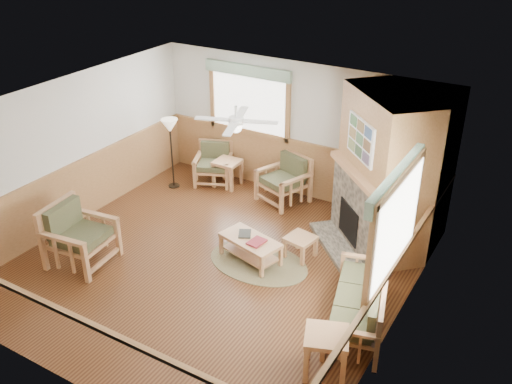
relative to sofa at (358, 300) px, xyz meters
The scene contains 24 objects.
floor 2.59m from the sofa, behind, with size 6.00×6.00×0.01m, color #4D2B15.
ceiling 3.43m from the sofa, behind, with size 6.00×6.00×0.01m, color white.
wall_back 4.15m from the sofa, 129.11° to the left, with size 6.00×0.02×2.70m, color silver.
wall_front 3.95m from the sofa, 131.68° to the right, with size 6.00×0.02×2.70m, color silver.
wall_left 5.63m from the sofa, behind, with size 0.02×6.00×2.70m, color silver.
wall_right 1.05m from the sofa, 16.84° to the left, with size 0.02×6.00×2.70m, color silver.
wainscot 2.56m from the sofa, behind, with size 6.00×6.00×1.10m, color #9C6D40, non-canonical shape.
fireplace 2.43m from the sofa, 102.88° to the left, with size 2.20×2.20×2.70m, color #9C6D40, non-canonical shape.
window_back 5.23m from the sofa, 139.69° to the left, with size 1.90×0.16×1.50m, color white, non-canonical shape.
window_right 2.16m from the sofa, ahead, with size 0.16×1.90×1.50m, color white, non-canonical shape.
ceiling_fan 3.21m from the sofa, 169.03° to the left, with size 1.24×1.24×0.36m, color white, non-canonical shape.
sofa is the anchor object (origin of this frame).
armchair_back_left 5.06m from the sofa, 147.91° to the left, with size 0.73×0.73×0.82m, color tan, non-canonical shape.
armchair_back_right 3.76m from the sofa, 134.37° to the left, with size 0.82×0.82×0.92m, color tan, non-canonical shape.
armchair_left 4.53m from the sofa, 168.88° to the right, with size 0.91×0.91×1.03m, color tan, non-canonical shape.
coffee_table 2.20m from the sofa, 164.50° to the left, with size 1.03×0.51×0.41m, color tan, non-canonical shape.
end_table_chairs 4.77m from the sofa, 145.69° to the left, with size 0.51×0.49×0.57m, color tan, non-canonical shape.
end_table_sofa 1.08m from the sofa, 90.00° to the right, with size 0.54×0.52×0.61m, color tan, non-canonical shape.
footstool 1.82m from the sofa, 143.01° to the left, with size 0.44×0.44×0.39m, color tan, non-canonical shape.
braided_rug 2.07m from the sofa, 163.63° to the left, with size 1.73×1.73×0.01m, color brown.
floor_lamp_left 5.32m from the sofa, 156.89° to the left, with size 0.34×0.34×1.49m, color black, non-canonical shape.
floor_lamp_right 0.84m from the sofa, 90.00° to the left, with size 0.37×0.37×1.63m, color black, non-canonical shape.
book_red 2.03m from the sofa, 164.73° to the left, with size 0.22×0.30×0.03m, color maroon.
book_dark 2.35m from the sofa, 163.83° to the left, with size 0.20×0.27×0.03m, color black.
Camera 1 is at (4.56, -6.29, 5.39)m, focal length 40.00 mm.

